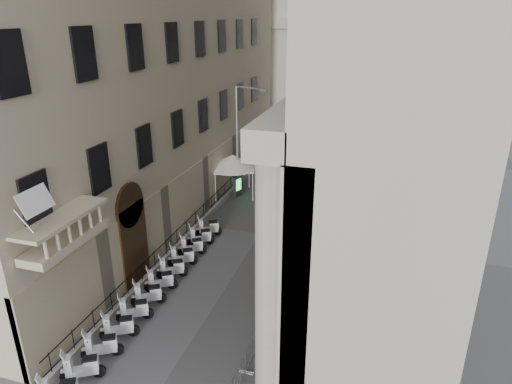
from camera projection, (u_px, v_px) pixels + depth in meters
The scene contains 27 objects.
iron_fence at pixel (193, 233), 30.14m from camera, with size 0.30×28.00×1.40m, color black, non-canonical shape.
blue_awning at pixel (337, 202), 35.01m from camera, with size 1.60×3.00×3.00m, color navy, non-canonical shape.
flag at pixel (68, 372), 18.48m from camera, with size 1.00×1.40×8.20m, color #9E0C11, non-canonical shape.
scooter_1 at pixel (85, 379), 18.15m from camera, with size 0.56×1.40×1.50m, color silver, non-canonical shape.
scooter_2 at pixel (104, 357), 19.31m from camera, with size 0.56×1.40×1.50m, color silver, non-canonical shape.
scooter_3 at pixel (121, 337), 20.48m from camera, with size 0.56×1.40×1.50m, color silver, non-canonical shape.
scooter_4 at pixel (136, 320), 21.64m from camera, with size 0.56×1.40×1.50m, color silver, non-canonical shape.
scooter_5 at pixel (150, 304), 22.80m from camera, with size 0.56×1.40×1.50m, color silver, non-canonical shape.
scooter_6 at pixel (162, 290), 23.97m from camera, with size 0.56×1.40×1.50m, color silver, non-canonical shape.
scooter_7 at pixel (173, 277), 25.13m from camera, with size 0.56×1.40×1.50m, color silver, non-canonical shape.
scooter_8 at pixel (183, 265), 26.29m from camera, with size 0.56×1.40×1.50m, color silver, non-canonical shape.
scooter_9 at pixel (193, 255), 27.46m from camera, with size 0.56×1.40×1.50m, color silver, non-canonical shape.
scooter_10 at pixel (201, 245), 28.62m from camera, with size 0.56×1.40×1.50m, color silver, non-canonical shape.
scooter_11 at pixel (209, 236), 29.79m from camera, with size 0.56×1.40×1.50m, color silver, non-canonical shape.
barrier_1 at pixel (255, 352), 19.58m from camera, with size 0.60×2.40×1.10m, color #97999E, non-canonical shape.
barrier_2 at pixel (270, 318), 21.80m from camera, with size 0.60×2.40×1.10m, color #97999E, non-canonical shape.
barrier_3 at pixel (283, 289), 24.03m from camera, with size 0.60×2.40×1.10m, color #97999E, non-canonical shape.
barrier_4 at pixel (293, 266), 26.26m from camera, with size 0.60×2.40×1.10m, color #97999E, non-canonical shape.
barrier_5 at pixel (301, 246), 28.48m from camera, with size 0.60×2.40×1.10m, color #97999E, non-canonical shape.
barrier_6 at pixel (309, 229), 30.71m from camera, with size 0.60×2.40×1.10m, color #97999E, non-canonical shape.
barrier_7 at pixel (315, 214), 32.94m from camera, with size 0.60×2.40×1.10m, color #97999E, non-canonical shape.
security_tent at pixel (239, 164), 34.97m from camera, with size 4.07×4.07×3.31m.
street_lamp at pixel (241, 133), 34.16m from camera, with size 2.71×1.08×8.64m.
info_kiosk at pixel (237, 186), 35.84m from camera, with size 0.46×0.82×1.67m.
pedestrian_a at pixel (291, 208), 31.61m from camera, with size 0.72×0.47×1.97m, color black.
pedestrian_b at pixel (328, 152), 44.14m from camera, with size 0.96×0.75×1.98m, color black.
pedestrian_c at pixel (288, 149), 45.21m from camera, with size 0.94×0.61×1.92m, color black.
Camera 1 is at (7.47, -6.69, 13.60)m, focal length 32.00 mm.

